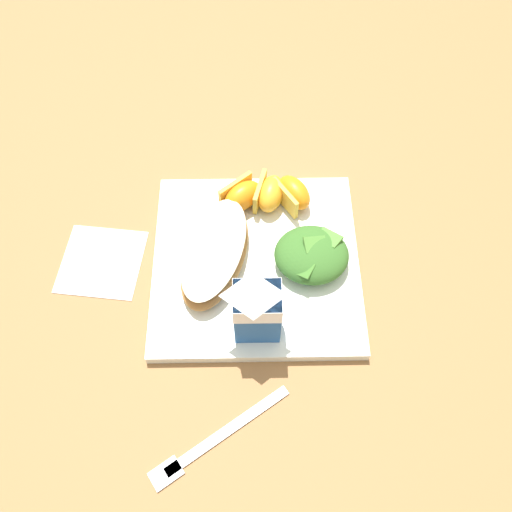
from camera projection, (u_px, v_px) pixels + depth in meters
The scene contains 10 objects.
ground at pixel (256, 265), 0.76m from camera, with size 3.00×3.00×0.00m, color olive.
white_plate at pixel (256, 263), 0.75m from camera, with size 0.28×0.28×0.02m, color white.
cheesy_pizza_bread at pixel (215, 254), 0.73m from camera, with size 0.12×0.19×0.04m.
green_salad_pile at pixel (312, 255), 0.73m from camera, with size 0.10×0.09×0.05m.
milk_carton at pixel (253, 307), 0.65m from camera, with size 0.06×0.05×0.11m.
orange_wedge_front at pixel (293, 193), 0.78m from camera, with size 0.06×0.07×0.04m.
orange_wedge_middle at pixel (270, 193), 0.78m from camera, with size 0.05×0.07×0.04m.
orange_wedge_rear at pixel (242, 195), 0.78m from camera, with size 0.07×0.07×0.04m.
paper_napkin at pixel (102, 261), 0.76m from camera, with size 0.11×0.11×0.00m, color white.
metal_fork at pixel (210, 442), 0.64m from camera, with size 0.17×0.12×0.01m.
Camera 1 is at (0.01, 0.37, 0.66)m, focal length 38.36 mm.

